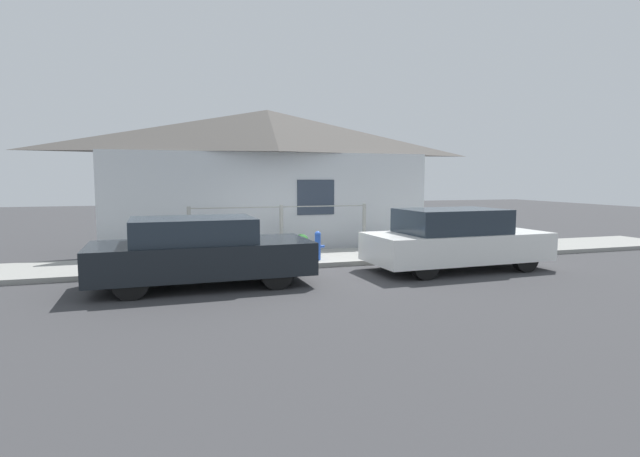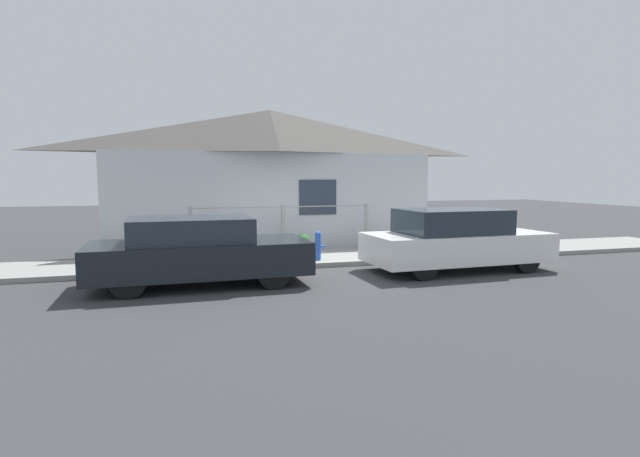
% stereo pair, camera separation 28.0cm
% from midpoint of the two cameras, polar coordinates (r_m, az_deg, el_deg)
% --- Properties ---
extents(ground_plane, '(60.00, 60.00, 0.00)m').
position_cam_midpoint_polar(ground_plane, '(11.60, -1.49, -4.65)').
color(ground_plane, '#38383A').
extents(sidewalk, '(24.00, 2.18, 0.12)m').
position_cam_midpoint_polar(sidewalk, '(12.63, -2.74, -3.53)').
color(sidewalk, gray).
rests_on(sidewalk, ground_plane).
extents(house, '(9.69, 2.23, 4.10)m').
position_cam_midpoint_polar(house, '(15.02, -5.10, 10.16)').
color(house, silver).
rests_on(house, ground_plane).
extents(fence, '(4.90, 0.10, 1.27)m').
position_cam_midpoint_polar(fence, '(13.44, -3.68, 0.26)').
color(fence, '#999993').
rests_on(fence, sidewalk).
extents(car_left, '(4.22, 1.87, 1.34)m').
position_cam_midpoint_polar(car_left, '(10.02, -12.99, -2.51)').
color(car_left, black).
rests_on(car_left, ground_plane).
extents(car_right, '(4.22, 1.90, 1.40)m').
position_cam_midpoint_polar(car_right, '(11.78, 15.89, -1.27)').
color(car_right, white).
rests_on(car_right, ground_plane).
extents(fire_hydrant, '(0.34, 0.15, 0.70)m').
position_cam_midpoint_polar(fire_hydrant, '(12.10, 0.42, -1.89)').
color(fire_hydrant, blue).
rests_on(fire_hydrant, sidewalk).
extents(potted_plant_near_hydrant, '(0.39, 0.39, 0.52)m').
position_cam_midpoint_polar(potted_plant_near_hydrant, '(13.17, -1.39, -1.65)').
color(potted_plant_near_hydrant, brown).
rests_on(potted_plant_near_hydrant, sidewalk).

